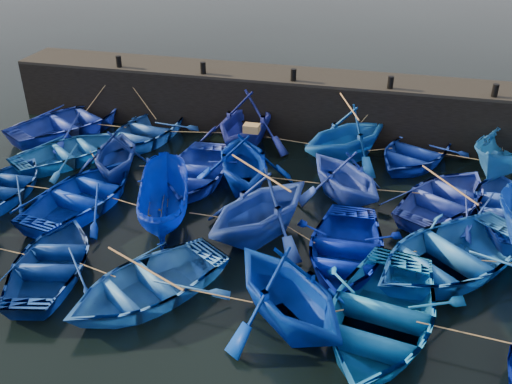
% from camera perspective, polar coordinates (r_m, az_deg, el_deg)
% --- Properties ---
extents(ground, '(120.00, 120.00, 0.00)m').
position_cam_1_polar(ground, '(17.33, -2.62, -7.04)').
color(ground, black).
rests_on(ground, ground).
extents(quay_wall, '(26.00, 2.50, 2.50)m').
position_cam_1_polar(quay_wall, '(25.82, 4.03, 8.76)').
color(quay_wall, black).
rests_on(quay_wall, ground).
extents(quay_top, '(26.00, 2.50, 0.12)m').
position_cam_1_polar(quay_top, '(25.40, 4.14, 11.53)').
color(quay_top, black).
rests_on(quay_top, quay_wall).
extents(bollard_0, '(0.24, 0.24, 0.50)m').
position_cam_1_polar(bollard_0, '(27.01, -13.56, 12.58)').
color(bollard_0, black).
rests_on(bollard_0, quay_top).
extents(bollard_1, '(0.24, 0.24, 0.50)m').
position_cam_1_polar(bollard_1, '(25.45, -5.31, 12.25)').
color(bollard_1, black).
rests_on(bollard_1, quay_top).
extents(bollard_2, '(0.24, 0.24, 0.50)m').
position_cam_1_polar(bollard_2, '(24.46, 3.77, 11.61)').
color(bollard_2, black).
rests_on(bollard_2, quay_top).
extents(bollard_3, '(0.24, 0.24, 0.50)m').
position_cam_1_polar(bollard_3, '(24.10, 13.31, 10.62)').
color(bollard_3, black).
rests_on(bollard_3, quay_top).
extents(bollard_4, '(0.24, 0.24, 0.50)m').
position_cam_1_polar(bollard_4, '(24.39, 22.80, 9.34)').
color(bollard_4, black).
rests_on(bollard_4, quay_top).
extents(boat_0, '(6.33, 6.90, 1.17)m').
position_cam_1_polar(boat_0, '(26.97, -17.95, 6.78)').
color(boat_0, navy).
rests_on(boat_0, ground).
extents(boat_1, '(4.27, 5.42, 1.02)m').
position_cam_1_polar(boat_1, '(25.35, -10.99, 6.09)').
color(boat_1, navy).
rests_on(boat_1, ground).
extents(boat_2, '(4.40, 4.98, 2.43)m').
position_cam_1_polar(boat_2, '(24.08, -1.05, 7.19)').
color(boat_2, navy).
rests_on(boat_2, ground).
extents(boat_3, '(5.76, 5.85, 2.33)m').
position_cam_1_polar(boat_3, '(23.11, 9.06, 5.71)').
color(boat_3, '#0C49AA').
rests_on(boat_3, ground).
extents(boat_4, '(5.11, 5.79, 0.99)m').
position_cam_1_polar(boat_4, '(23.80, 15.61, 3.91)').
color(boat_4, '#122E9A').
rests_on(boat_4, ground).
extents(boat_5, '(3.81, 5.23, 1.90)m').
position_cam_1_polar(boat_5, '(23.75, 23.95, 3.54)').
color(boat_5, '#1C5992').
rests_on(boat_5, ground).
extents(boat_6, '(5.35, 5.70, 0.96)m').
position_cam_1_polar(boat_6, '(24.24, -18.06, 3.96)').
color(boat_6, '#1757AA').
rests_on(boat_6, ground).
extents(boat_7, '(4.23, 4.56, 1.97)m').
position_cam_1_polar(boat_7, '(22.30, -13.81, 3.80)').
color(boat_7, navy).
rests_on(boat_7, ground).
extents(boat_8, '(3.75, 4.99, 0.98)m').
position_cam_1_polar(boat_8, '(21.53, -6.08, 2.12)').
color(boat_8, '#172D9E').
rests_on(boat_8, ground).
extents(boat_9, '(5.05, 5.39, 2.28)m').
position_cam_1_polar(boat_9, '(20.77, -1.23, 3.22)').
color(boat_9, '#002296').
rests_on(boat_9, ground).
extents(boat_10, '(5.04, 5.09, 2.03)m').
position_cam_1_polar(boat_10, '(20.25, 8.94, 1.72)').
color(boat_10, '#203CB3').
rests_on(boat_10, ground).
extents(boat_11, '(5.34, 5.85, 0.99)m').
position_cam_1_polar(boat_11, '(20.69, 18.51, -0.54)').
color(boat_11, '#2437A2').
rests_on(boat_11, ground).
extents(boat_12, '(3.80, 5.10, 1.01)m').
position_cam_1_polar(boat_12, '(20.81, 24.05, -1.46)').
color(boat_12, '#1B3EBA').
rests_on(boat_12, ground).
extents(boat_13, '(3.27, 4.40, 0.88)m').
position_cam_1_polar(boat_13, '(22.40, -23.77, 0.59)').
color(boat_13, navy).
rests_on(boat_13, ground).
extents(boat_14, '(4.56, 5.72, 1.06)m').
position_cam_1_polar(boat_14, '(20.66, -16.83, -0.18)').
color(boat_14, '#03249B').
rests_on(boat_14, ground).
extents(boat_15, '(2.93, 4.66, 1.69)m').
position_cam_1_polar(boat_15, '(18.94, -9.28, -0.95)').
color(boat_15, '#001A93').
rests_on(boat_15, ground).
extents(boat_16, '(5.46, 5.71, 2.33)m').
position_cam_1_polar(boat_16, '(17.80, 0.40, -1.44)').
color(boat_16, '#1E3D9B').
rests_on(boat_16, ground).
extents(boat_17, '(3.45, 4.79, 0.99)m').
position_cam_1_polar(boat_17, '(17.23, 8.86, -5.65)').
color(boat_17, '#001494').
rests_on(boat_17, ground).
extents(boat_18, '(6.91, 7.01, 1.19)m').
position_cam_1_polar(boat_18, '(17.52, 18.71, -5.96)').
color(boat_18, blue).
rests_on(boat_18, ground).
extents(boat_21, '(4.07, 5.03, 0.92)m').
position_cam_1_polar(boat_21, '(17.58, -19.67, -6.57)').
color(boat_21, navy).
rests_on(boat_21, ground).
extents(boat_22, '(5.53, 5.88, 0.99)m').
position_cam_1_polar(boat_22, '(15.99, -10.95, -8.97)').
color(boat_22, blue).
rests_on(boat_22, ground).
extents(boat_23, '(5.66, 5.64, 2.26)m').
position_cam_1_polar(boat_23, '(14.50, 3.18, -9.78)').
color(boat_23, '#0029A3').
rests_on(boat_23, ground).
extents(boat_24, '(4.80, 6.10, 1.15)m').
position_cam_1_polar(boat_24, '(14.94, 12.27, -11.93)').
color(boat_24, '#0D5DB2').
rests_on(boat_24, ground).
extents(wooden_crate, '(0.55, 0.41, 0.28)m').
position_cam_1_polar(wooden_crate, '(20.17, -0.44, 6.39)').
color(wooden_crate, '#9C7744').
rests_on(wooden_crate, boat_9).
extents(mooring_ropes, '(18.40, 11.82, 2.10)m').
position_cam_1_polar(mooring_ropes, '(21.24, 0.33, 3.09)').
color(mooring_ropes, tan).
rests_on(mooring_ropes, ground).
extents(loose_oars, '(10.37, 12.07, 1.40)m').
position_cam_1_polar(loose_oars, '(18.58, 5.65, 1.67)').
color(loose_oars, '#99724C').
rests_on(loose_oars, ground).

